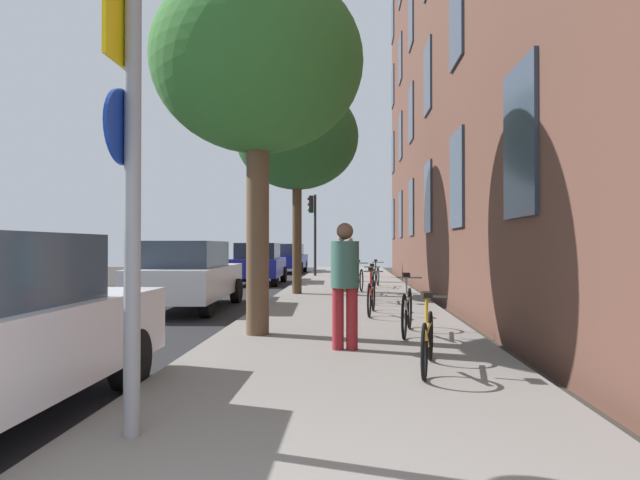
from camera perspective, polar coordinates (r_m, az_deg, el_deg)
The scene contains 19 objects.
ground_plane at distance 16.47m, azimuth -9.19°, elevation -5.93°, with size 41.80×41.80×0.00m, color #332D28.
road_asphalt at distance 17.04m, azimuth -16.14°, elevation -5.72°, with size 7.00×38.00×0.01m, color #232326.
sidewalk at distance 16.08m, azimuth 3.14°, elevation -5.85°, with size 4.20×38.00×0.12m, color gray.
sign_post at distance 4.17m, azimuth -19.98°, elevation 6.97°, with size 0.15×0.60×3.33m.
traffic_light at distance 24.67m, azimuth -0.76°, elevation 2.16°, with size 0.43×0.24×3.81m.
tree_near at distance 8.87m, azimuth -6.75°, elevation 18.34°, with size 3.36×3.36×5.75m.
tree_far at distance 15.76m, azimuth -2.51°, elevation 11.01°, with size 3.62×3.62×6.14m.
bicycle_0 at distance 6.16m, azimuth 11.59°, elevation -10.51°, with size 0.50×1.58×0.89m.
bicycle_1 at distance 8.51m, azimuth 9.43°, elevation -7.50°, with size 0.48×1.71×0.98m.
bicycle_2 at distance 10.86m, azimuth 5.60°, elevation -6.05°, with size 0.42×1.71×0.96m.
bicycle_3 at distance 13.25m, azimuth 5.68°, elevation -5.08°, with size 0.42×1.73×0.96m.
bicycle_4 at distance 15.64m, azimuth 4.26°, elevation -4.36°, with size 0.44×1.75×0.98m.
bicycle_5 at distance 18.05m, azimuth 6.12°, elevation -3.93°, with size 0.45×1.62×0.94m.
pedestrian_0 at distance 7.12m, azimuth 2.72°, elevation -4.04°, with size 0.43×0.43×1.71m.
pedestrian_1 at distance 16.08m, azimuth 2.38°, elevation -2.01°, with size 0.53×0.53×1.78m.
pedestrian_2 at distance 20.82m, azimuth 3.28°, elevation -1.76°, with size 0.43×0.43×1.74m.
car_1 at distance 12.88m, azimuth -14.04°, elevation -3.64°, with size 2.00×4.57×1.62m.
car_2 at distance 20.95m, azimuth -6.68°, elevation -2.49°, with size 1.95×4.07×1.62m.
car_3 at distance 29.16m, azimuth -3.44°, elevation -1.97°, with size 1.81×4.11×1.62m.
Camera 1 is at (1.14, -1.01, 1.52)m, focal length 29.48 mm.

